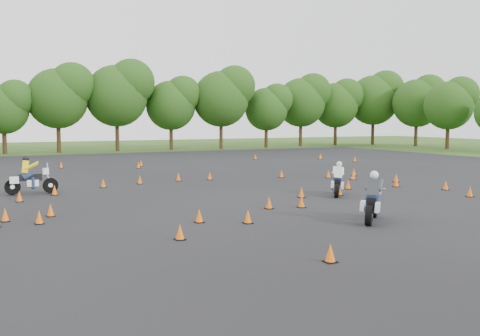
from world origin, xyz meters
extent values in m
plane|color=#2D5119|center=(0.00, 0.00, 0.00)|extent=(140.00, 140.00, 0.00)
plane|color=black|center=(0.00, 6.00, 0.01)|extent=(62.00, 62.00, 0.00)
cone|color=#FA630A|center=(-5.90, 21.50, 0.23)|extent=(0.26, 0.26, 0.45)
cone|color=#FA630A|center=(-3.15, -2.99, 0.23)|extent=(0.26, 0.26, 0.45)
cone|color=#FA630A|center=(-0.92, 18.76, 0.23)|extent=(0.26, 0.26, 0.45)
cone|color=#FA630A|center=(10.69, 22.62, 0.23)|extent=(0.26, 0.26, 0.45)
cone|color=#FA630A|center=(6.73, 2.35, 0.23)|extent=(0.26, 0.26, 0.45)
cone|color=#FA630A|center=(-0.26, 20.42, 0.23)|extent=(0.26, 0.26, 0.45)
cone|color=#FA630A|center=(10.09, 6.14, 0.23)|extent=(0.26, 0.26, 0.45)
cone|color=#FA630A|center=(-9.78, 5.60, 0.23)|extent=(0.26, 0.26, 0.45)
cone|color=#FA630A|center=(8.41, 6.03, 0.23)|extent=(0.26, 0.26, 0.45)
cone|color=#FA630A|center=(15.99, 20.31, 0.23)|extent=(0.26, 0.26, 0.45)
cone|color=#FA630A|center=(-1.04, -0.71, 0.23)|extent=(0.26, 0.26, 0.45)
cone|color=#FA630A|center=(-6.08, -4.33, 0.23)|extent=(0.26, 0.26, 0.45)
cone|color=#FA630A|center=(3.72, 1.07, 0.23)|extent=(0.26, 0.26, 0.45)
cone|color=#FA630A|center=(1.78, 1.30, 0.23)|extent=(0.26, 0.26, 0.45)
cone|color=#FA630A|center=(8.34, 2.36, 0.23)|extent=(0.26, 0.26, 0.45)
cone|color=#FA630A|center=(-3.41, 9.51, 0.23)|extent=(0.26, 0.26, 0.45)
cone|color=#FA630A|center=(8.80, -1.93, 0.23)|extent=(0.26, 0.26, 0.45)
cone|color=#FA630A|center=(9.83, 7.77, 0.23)|extent=(0.26, 0.26, 0.45)
cone|color=#FA630A|center=(-5.54, 8.83, 0.23)|extent=(0.26, 0.26, 0.45)
cone|color=#FA630A|center=(5.49, 2.72, 0.23)|extent=(0.26, 0.26, 0.45)
cone|color=#FA630A|center=(-10.55, 1.02, 0.23)|extent=(0.26, 0.26, 0.45)
cone|color=#FA630A|center=(-3.58, -8.33, 0.23)|extent=(0.26, 0.26, 0.45)
cone|color=#FA630A|center=(5.23, 8.90, 0.23)|extent=(0.26, 0.26, 0.45)
cone|color=#FA630A|center=(9.88, 4.05, 0.23)|extent=(0.26, 0.26, 0.45)
cone|color=#FA630A|center=(9.69, 0.31, 0.23)|extent=(0.26, 0.26, 0.45)
cone|color=#FA630A|center=(16.35, 20.75, 0.23)|extent=(0.26, 0.26, 0.45)
cone|color=#FA630A|center=(-4.58, -2.13, 0.23)|extent=(0.26, 0.26, 0.45)
cone|color=#FA630A|center=(0.84, 9.70, 0.23)|extent=(0.26, 0.26, 0.45)
cone|color=#FA630A|center=(16.89, 16.58, 0.23)|extent=(0.26, 0.26, 0.45)
cone|color=#FA630A|center=(-1.01, 9.97, 0.23)|extent=(0.26, 0.26, 0.45)
cone|color=#FA630A|center=(-8.16, 7.09, 0.23)|extent=(0.26, 0.26, 0.45)
cone|color=#FA630A|center=(7.68, 7.48, 0.23)|extent=(0.26, 0.26, 0.45)
cone|color=#FA630A|center=(-9.54, 0.04, 0.23)|extent=(0.26, 0.26, 0.45)
cone|color=#FA630A|center=(0.28, -1.02, 0.23)|extent=(0.26, 0.26, 0.45)
cone|color=#FA630A|center=(-9.02, 1.35, 0.23)|extent=(0.26, 0.26, 0.45)
camera|label=1|loc=(-11.33, -18.97, 3.54)|focal=40.00mm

